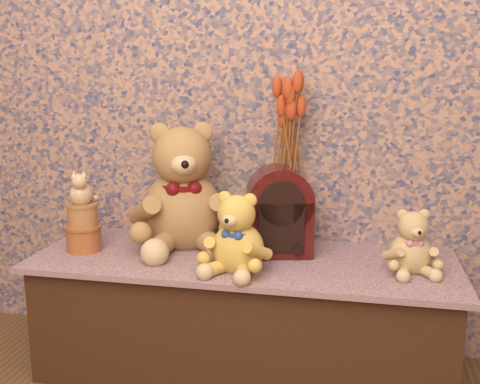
{
  "coord_description": "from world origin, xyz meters",
  "views": [
    {
      "loc": [
        0.36,
        -0.55,
        1.04
      ],
      "look_at": [
        0.0,
        1.19,
        0.66
      ],
      "focal_mm": 41.61,
      "sensor_mm": 36.0,
      "label": 1
    }
  ],
  "objects_px": {
    "teddy_medium": "(238,229)",
    "ceramic_vase": "(286,221)",
    "cathedral_radio": "(279,210)",
    "teddy_small": "(411,238)",
    "cat_figurine": "(81,186)",
    "teddy_large": "(182,180)",
    "biscuit_tin_lower": "(84,238)"
  },
  "relations": [
    {
      "from": "teddy_large",
      "to": "biscuit_tin_lower",
      "type": "height_order",
      "value": "teddy_large"
    },
    {
      "from": "ceramic_vase",
      "to": "cat_figurine",
      "type": "height_order",
      "value": "cat_figurine"
    },
    {
      "from": "teddy_medium",
      "to": "cathedral_radio",
      "type": "bearing_deg",
      "value": 75.0
    },
    {
      "from": "ceramic_vase",
      "to": "teddy_small",
      "type": "bearing_deg",
      "value": -22.67
    },
    {
      "from": "teddy_large",
      "to": "teddy_small",
      "type": "xyz_separation_m",
      "value": [
        0.8,
        -0.13,
        -0.13
      ]
    },
    {
      "from": "teddy_small",
      "to": "cathedral_radio",
      "type": "xyz_separation_m",
      "value": [
        -0.44,
        0.1,
        0.04
      ]
    },
    {
      "from": "cathedral_radio",
      "to": "ceramic_vase",
      "type": "relative_size",
      "value": 1.57
    },
    {
      "from": "teddy_large",
      "to": "ceramic_vase",
      "type": "relative_size",
      "value": 2.46
    },
    {
      "from": "teddy_small",
      "to": "ceramic_vase",
      "type": "relative_size",
      "value": 1.12
    },
    {
      "from": "teddy_small",
      "to": "teddy_medium",
      "type": "bearing_deg",
      "value": 176.62
    },
    {
      "from": "cathedral_radio",
      "to": "cat_figurine",
      "type": "xyz_separation_m",
      "value": [
        -0.68,
        -0.11,
        0.08
      ]
    },
    {
      "from": "cathedral_radio",
      "to": "ceramic_vase",
      "type": "height_order",
      "value": "cathedral_radio"
    },
    {
      "from": "teddy_medium",
      "to": "biscuit_tin_lower",
      "type": "distance_m",
      "value": 0.6
    },
    {
      "from": "teddy_small",
      "to": "cat_figurine",
      "type": "height_order",
      "value": "cat_figurine"
    },
    {
      "from": "cat_figurine",
      "to": "teddy_medium",
      "type": "bearing_deg",
      "value": -28.53
    },
    {
      "from": "teddy_large",
      "to": "ceramic_vase",
      "type": "distance_m",
      "value": 0.4
    },
    {
      "from": "cathedral_radio",
      "to": "biscuit_tin_lower",
      "type": "xyz_separation_m",
      "value": [
        -0.68,
        -0.11,
        -0.11
      ]
    },
    {
      "from": "teddy_large",
      "to": "cat_figurine",
      "type": "height_order",
      "value": "teddy_large"
    },
    {
      "from": "teddy_large",
      "to": "cat_figurine",
      "type": "bearing_deg",
      "value": -178.46
    },
    {
      "from": "teddy_large",
      "to": "cathedral_radio",
      "type": "relative_size",
      "value": 1.57
    },
    {
      "from": "cat_figurine",
      "to": "ceramic_vase",
      "type": "bearing_deg",
      "value": -4.7
    },
    {
      "from": "cathedral_radio",
      "to": "teddy_small",
      "type": "bearing_deg",
      "value": -26.88
    },
    {
      "from": "teddy_large",
      "to": "cat_figurine",
      "type": "xyz_separation_m",
      "value": [
        -0.33,
        -0.14,
        -0.01
      ]
    },
    {
      "from": "biscuit_tin_lower",
      "to": "cat_figurine",
      "type": "height_order",
      "value": "cat_figurine"
    },
    {
      "from": "teddy_small",
      "to": "biscuit_tin_lower",
      "type": "xyz_separation_m",
      "value": [
        -1.12,
        -0.01,
        -0.07
      ]
    },
    {
      "from": "teddy_medium",
      "to": "ceramic_vase",
      "type": "relative_size",
      "value": 1.4
    },
    {
      "from": "teddy_medium",
      "to": "biscuit_tin_lower",
      "type": "xyz_separation_m",
      "value": [
        -0.58,
        0.09,
        -0.09
      ]
    },
    {
      "from": "teddy_large",
      "to": "teddy_small",
      "type": "height_order",
      "value": "teddy_large"
    },
    {
      "from": "teddy_small",
      "to": "ceramic_vase",
      "type": "bearing_deg",
      "value": 143.21
    },
    {
      "from": "teddy_medium",
      "to": "cathedral_radio",
      "type": "distance_m",
      "value": 0.23
    },
    {
      "from": "cat_figurine",
      "to": "teddy_large",
      "type": "bearing_deg",
      "value": 3.48
    },
    {
      "from": "teddy_large",
      "to": "cathedral_radio",
      "type": "height_order",
      "value": "teddy_large"
    }
  ]
}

